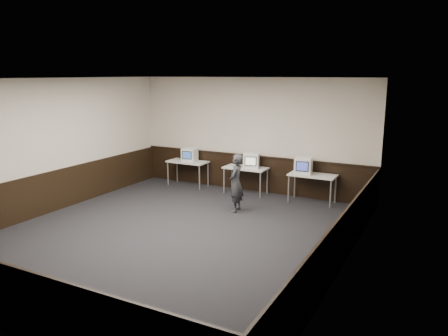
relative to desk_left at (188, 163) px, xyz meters
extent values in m
plane|color=black|center=(1.90, -3.60, -0.68)|extent=(8.00, 8.00, 0.00)
plane|color=white|center=(1.90, -3.60, 2.52)|extent=(8.00, 8.00, 0.00)
plane|color=beige|center=(1.90, 0.40, 0.92)|extent=(7.00, 0.00, 7.00)
plane|color=beige|center=(-1.60, -3.60, 0.92)|extent=(0.00, 8.00, 8.00)
plane|color=beige|center=(5.40, -3.60, 0.92)|extent=(0.00, 8.00, 8.00)
cube|color=black|center=(1.90, 0.38, -0.18)|extent=(6.98, 0.04, 1.00)
cube|color=black|center=(-1.58, -3.60, -0.18)|extent=(0.04, 7.98, 1.00)
cube|color=black|center=(5.38, -3.60, -0.18)|extent=(0.04, 7.98, 1.00)
cube|color=black|center=(1.90, 0.36, 0.34)|extent=(6.98, 0.06, 0.04)
cube|color=silver|center=(0.00, 0.00, 0.05)|extent=(1.20, 0.60, 0.04)
cylinder|color=#999999|center=(-0.55, -0.25, -0.32)|extent=(0.04, 0.04, 0.71)
cylinder|color=#999999|center=(0.55, -0.25, -0.32)|extent=(0.04, 0.04, 0.71)
cylinder|color=#999999|center=(-0.55, 0.25, -0.32)|extent=(0.04, 0.04, 0.71)
cylinder|color=#999999|center=(0.55, 0.25, -0.32)|extent=(0.04, 0.04, 0.71)
cube|color=silver|center=(1.90, 0.00, 0.05)|extent=(1.20, 0.60, 0.04)
cylinder|color=#999999|center=(1.35, -0.25, -0.32)|extent=(0.04, 0.04, 0.71)
cylinder|color=#999999|center=(2.45, -0.25, -0.32)|extent=(0.04, 0.04, 0.71)
cylinder|color=#999999|center=(1.35, 0.25, -0.32)|extent=(0.04, 0.04, 0.71)
cylinder|color=#999999|center=(2.45, 0.25, -0.32)|extent=(0.04, 0.04, 0.71)
cube|color=silver|center=(3.80, 0.00, 0.05)|extent=(1.20, 0.60, 0.04)
cylinder|color=#999999|center=(3.25, -0.25, -0.32)|extent=(0.04, 0.04, 0.71)
cylinder|color=#999999|center=(4.35, -0.25, -0.32)|extent=(0.04, 0.04, 0.71)
cylinder|color=#999999|center=(3.25, 0.25, -0.32)|extent=(0.04, 0.04, 0.71)
cylinder|color=#999999|center=(4.35, 0.25, -0.32)|extent=(0.04, 0.04, 0.71)
cube|color=white|center=(0.07, 0.01, 0.27)|extent=(0.45, 0.47, 0.39)
cube|color=black|center=(0.10, -0.20, 0.29)|extent=(0.30, 0.06, 0.24)
cube|color=#335797|center=(0.10, -0.21, 0.29)|extent=(0.25, 0.04, 0.20)
cube|color=white|center=(2.07, -0.01, 0.28)|extent=(0.53, 0.55, 0.42)
cube|color=black|center=(2.14, -0.22, 0.30)|extent=(0.30, 0.11, 0.25)
cube|color=silver|center=(2.15, -0.23, 0.30)|extent=(0.26, 0.09, 0.21)
cube|color=white|center=(3.56, -0.02, 0.29)|extent=(0.50, 0.51, 0.43)
cube|color=black|center=(3.59, -0.24, 0.31)|extent=(0.32, 0.07, 0.26)
cube|color=#3942A9|center=(3.59, -0.25, 0.31)|extent=(0.28, 0.05, 0.22)
imported|color=#28292E|center=(2.38, -1.59, 0.03)|extent=(0.41, 0.56, 1.42)
camera|label=1|loc=(6.84, -10.77, 2.62)|focal=35.00mm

